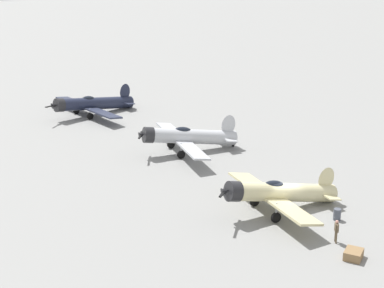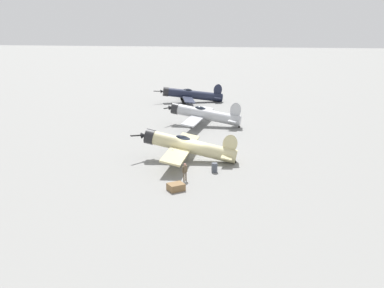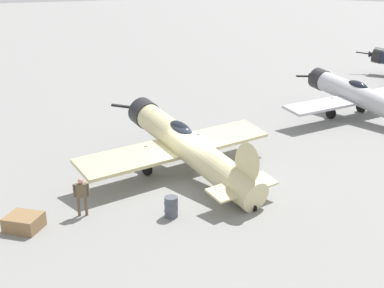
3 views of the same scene
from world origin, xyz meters
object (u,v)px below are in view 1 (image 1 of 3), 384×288
at_px(airplane_far_line, 92,104).
at_px(ground_crew_mechanic, 336,229).
at_px(equipment_crate, 353,254).
at_px(airplane_mid_apron, 187,137).
at_px(airplane_foreground, 279,193).
at_px(fuel_drum, 337,214).

bearing_deg(airplane_far_line, ground_crew_mechanic, 83.66).
bearing_deg(ground_crew_mechanic, equipment_crate, -71.56).
relative_size(airplane_mid_apron, equipment_crate, 7.16).
bearing_deg(ground_crew_mechanic, airplane_foreground, 125.31).
xyz_separation_m(airplane_foreground, airplane_mid_apron, (15.88, 0.20, 0.04)).
xyz_separation_m(airplane_mid_apron, equipment_crate, (-24.32, -0.53, -1.32)).
relative_size(airplane_foreground, ground_crew_mechanic, 6.56).
bearing_deg(fuel_drum, ground_crew_mechanic, 139.59).
bearing_deg(fuel_drum, equipment_crate, 151.37).
xyz_separation_m(airplane_mid_apron, fuel_drum, (-19.14, -3.36, -1.17)).
xyz_separation_m(ground_crew_mechanic, equipment_crate, (-2.34, 0.41, -0.73)).
bearing_deg(fuel_drum, airplane_foreground, 44.05).
distance_m(airplane_foreground, airplane_far_line, 33.87).
height_order(airplane_far_line, equipment_crate, airplane_far_line).
height_order(airplane_mid_apron, fuel_drum, airplane_mid_apron).
distance_m(airplane_far_line, fuel_drum, 37.63).
xyz_separation_m(airplane_foreground, ground_crew_mechanic, (-6.10, -0.74, -0.56)).
height_order(airplane_mid_apron, airplane_far_line, airplane_mid_apron).
height_order(ground_crew_mechanic, fuel_drum, ground_crew_mechanic).
bearing_deg(airplane_far_line, airplane_foreground, 83.79).
distance_m(airplane_mid_apron, fuel_drum, 19.47).
bearing_deg(airplane_mid_apron, airplane_foreground, 97.39).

